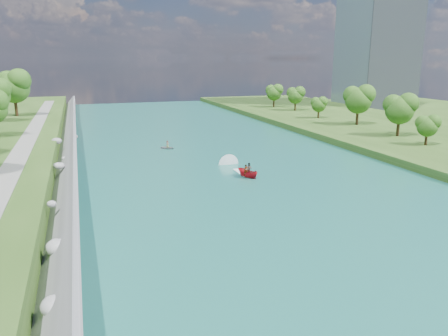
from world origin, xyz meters
name	(u,v)px	position (x,y,z in m)	size (l,w,h in m)	color
ground	(290,211)	(0.00, 0.00, 0.00)	(260.00, 260.00, 0.00)	#2D5119
river_water	(234,172)	(0.00, 20.00, 0.05)	(55.00, 240.00, 0.10)	#1B6957
riprap_bank	(65,176)	(-25.86, 19.05, 1.81)	(4.59, 236.00, 4.11)	slate
riverside_path	(13,166)	(-32.50, 20.00, 3.55)	(3.00, 200.00, 0.10)	gray
office_tower	(378,24)	(82.50, 95.00, 30.00)	(22.00, 22.00, 60.00)	gray
trees_east	(396,114)	(41.97, 32.87, 6.35)	(12.12, 138.55, 11.79)	#215416
motorboat	(243,171)	(0.73, 17.62, 0.75)	(3.60, 18.81, 2.15)	#B40E18
raft	(168,147)	(-6.65, 41.44, 0.47)	(3.65, 3.64, 1.65)	gray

